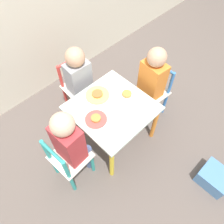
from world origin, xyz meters
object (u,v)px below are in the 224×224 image
(chair_teal, at_px, (69,160))
(plate_left, at_px, (96,119))
(storage_bin, at_px, (214,178))
(chair_blue, at_px, (153,92))
(child_left, at_px, (71,142))
(plate_back, at_px, (97,95))
(child_back, at_px, (80,78))
(kids_table, at_px, (112,112))
(chair_red, at_px, (78,88))
(child_right, at_px, (151,80))
(plate_right, at_px, (127,95))

(chair_teal, height_order, plate_left, chair_teal)
(plate_left, relative_size, storage_bin, 0.73)
(chair_blue, relative_size, child_left, 0.69)
(plate_back, height_order, storage_bin, plate_back)
(chair_teal, relative_size, child_back, 0.73)
(kids_table, xyz_separation_m, chair_red, (0.03, 0.48, -0.11))
(chair_red, bearing_deg, chair_blue, -46.14)
(child_back, bearing_deg, chair_red, 90.00)
(chair_blue, height_order, plate_back, chair_blue)
(chair_teal, xyz_separation_m, plate_back, (0.48, 0.19, 0.18))
(chair_teal, bearing_deg, child_back, -51.83)
(child_right, xyz_separation_m, plate_left, (-0.58, 0.04, -0.01))
(chair_red, bearing_deg, plate_back, -91.67)
(chair_red, relative_size, child_back, 0.73)
(kids_table, xyz_separation_m, plate_left, (-0.17, 0.00, 0.07))
(plate_back, distance_m, storage_bin, 1.13)
(kids_table, relative_size, child_left, 0.75)
(child_right, relative_size, storage_bin, 3.42)
(chair_red, xyz_separation_m, storage_bin, (0.25, -1.35, -0.19))
(plate_right, bearing_deg, chair_teal, -177.45)
(chair_blue, xyz_separation_m, child_right, (-0.06, 0.01, 0.19))
(chair_teal, relative_size, chair_blue, 1.00)
(kids_table, distance_m, child_left, 0.43)
(child_back, bearing_deg, chair_blue, -42.33)
(chair_teal, height_order, storage_bin, chair_teal)
(child_left, distance_m, child_right, 0.83)
(plate_back, height_order, plate_right, same)
(chair_blue, bearing_deg, plate_left, -88.60)
(plate_back, distance_m, plate_left, 0.23)
(chair_red, height_order, child_left, child_left)
(kids_table, relative_size, chair_teal, 1.10)
(plate_right, bearing_deg, chair_red, 106.25)
(chair_teal, relative_size, child_right, 0.69)
(chair_teal, xyz_separation_m, plate_right, (0.64, 0.03, 0.18))
(child_left, xyz_separation_m, child_right, (0.83, -0.01, -0.00))
(plate_right, relative_size, storage_bin, 0.75)
(plate_back, bearing_deg, plate_left, -135.00)
(child_right, distance_m, plate_right, 0.25)
(kids_table, height_order, storage_bin, kids_table)
(child_right, bearing_deg, kids_table, -90.00)
(plate_left, bearing_deg, chair_blue, -4.05)
(chair_red, xyz_separation_m, plate_right, (0.14, -0.48, 0.18))
(chair_blue, height_order, plate_left, chair_blue)
(kids_table, height_order, child_back, child_back)
(chair_blue, distance_m, plate_right, 0.36)
(chair_teal, distance_m, child_left, 0.20)
(plate_left, bearing_deg, plate_back, 45.00)
(child_left, distance_m, plate_left, 0.25)
(chair_teal, bearing_deg, plate_right, -90.88)
(child_back, bearing_deg, chair_teal, -135.24)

